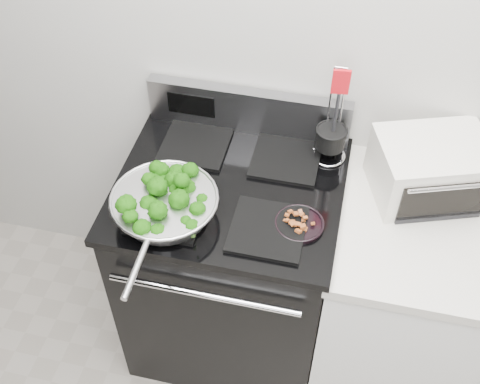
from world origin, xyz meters
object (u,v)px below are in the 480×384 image
(gas_range, at_px, (231,264))
(toaster_oven, at_px, (430,169))
(bacon_plate, at_px, (299,222))
(skillet, at_px, (165,205))
(utensil_holder, at_px, (330,142))

(gas_range, xyz_separation_m, toaster_oven, (0.67, 0.15, 0.54))
(gas_range, relative_size, bacon_plate, 6.91)
(skillet, bearing_deg, gas_range, 46.80)
(bacon_plate, xyz_separation_m, utensil_holder, (0.05, 0.35, 0.05))
(gas_range, bearing_deg, skillet, -132.23)
(gas_range, distance_m, toaster_oven, 0.87)
(bacon_plate, relative_size, utensil_holder, 0.42)
(skillet, xyz_separation_m, utensil_holder, (0.49, 0.41, 0.01))
(gas_range, xyz_separation_m, skillet, (-0.17, -0.19, 0.52))
(bacon_plate, relative_size, toaster_oven, 0.37)
(utensil_holder, bearing_deg, bacon_plate, -105.62)
(skillet, distance_m, toaster_oven, 0.90)
(gas_range, height_order, bacon_plate, gas_range)
(utensil_holder, bearing_deg, gas_range, -152.65)
(skillet, xyz_separation_m, toaster_oven, (0.84, 0.34, 0.02))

